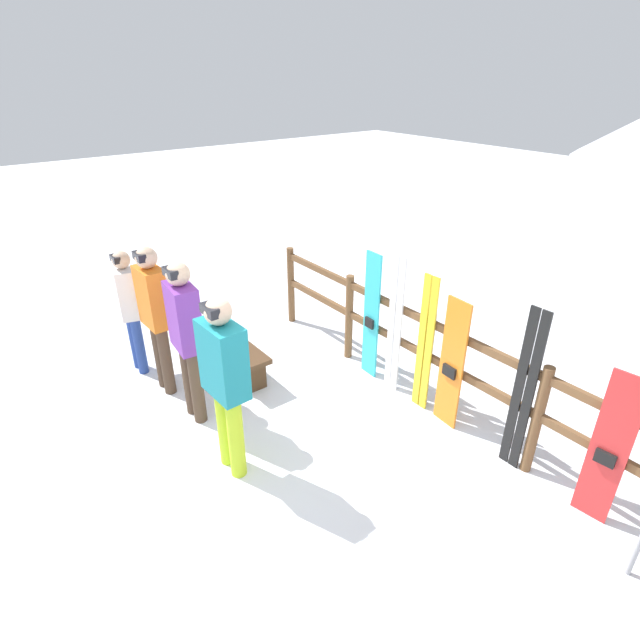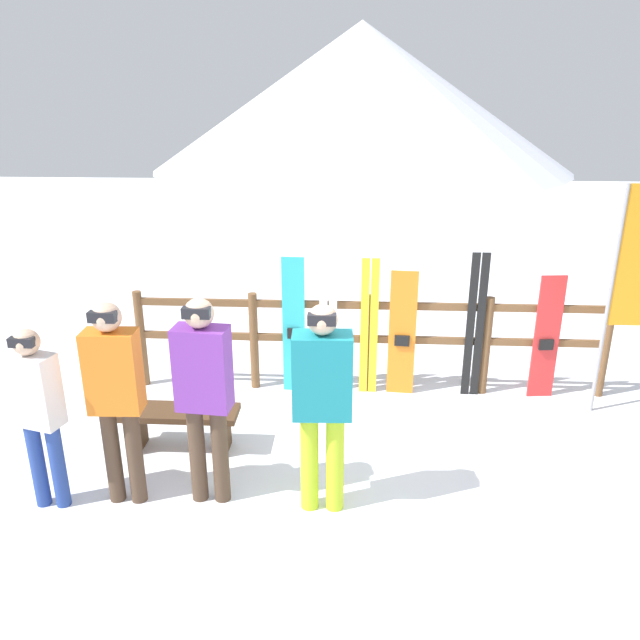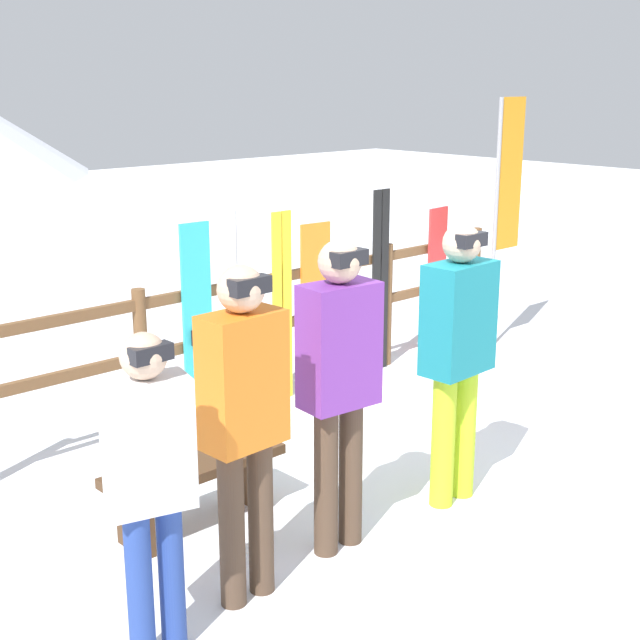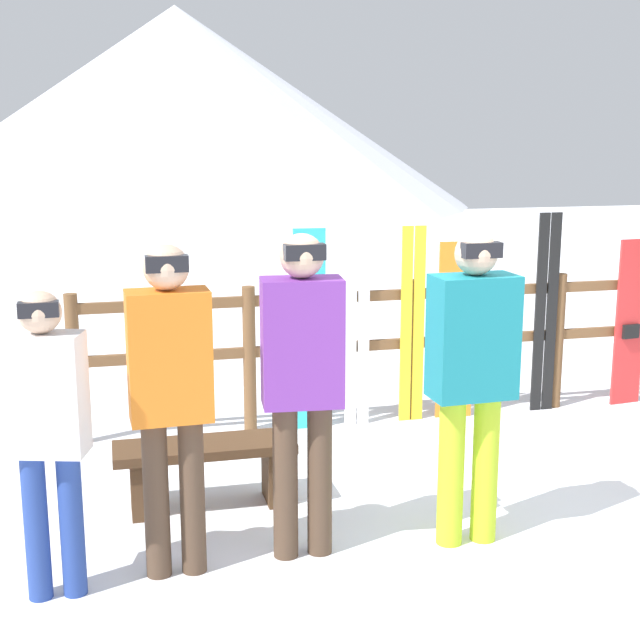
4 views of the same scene
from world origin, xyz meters
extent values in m
plane|color=white|center=(0.00, 0.00, 0.00)|extent=(40.00, 40.00, 0.00)
cone|color=silver|center=(0.00, 23.93, 3.00)|extent=(18.00, 18.00, 6.00)
cylinder|color=brown|center=(-2.62, 1.93, 0.57)|extent=(0.10, 0.10, 1.15)
cylinder|color=brown|center=(-1.31, 1.93, 0.57)|extent=(0.10, 0.10, 1.15)
cylinder|color=brown|center=(0.00, 1.93, 0.57)|extent=(0.10, 0.10, 1.15)
cylinder|color=brown|center=(1.31, 1.93, 0.57)|extent=(0.10, 0.10, 1.15)
cylinder|color=brown|center=(2.62, 1.93, 0.57)|extent=(0.10, 0.10, 1.15)
cube|color=brown|center=(0.00, 1.93, 0.63)|extent=(5.24, 0.05, 0.08)
cube|color=brown|center=(0.00, 1.93, 1.03)|extent=(5.24, 0.05, 0.08)
cube|color=#4C331E|center=(-1.81, 0.55, 0.39)|extent=(1.11, 0.36, 0.06)
cube|color=#4C331E|center=(-2.23, 0.55, 0.18)|extent=(0.08, 0.29, 0.36)
cube|color=#4C331E|center=(-1.40, 0.55, 0.18)|extent=(0.08, 0.29, 0.36)
cylinder|color=#4C3828|center=(-2.15, -0.26, 0.43)|extent=(0.13, 0.13, 0.85)
cylinder|color=#4C3828|center=(-1.97, -0.26, 0.43)|extent=(0.13, 0.13, 0.85)
cube|color=orange|center=(-2.06, -0.26, 1.19)|extent=(0.42, 0.24, 0.68)
sphere|color=#D8B293|center=(-2.06, -0.26, 1.65)|extent=(0.23, 0.23, 0.23)
cube|color=black|center=(-2.06, -0.33, 1.68)|extent=(0.21, 0.08, 0.08)
cylinder|color=#B7D826|center=(-0.52, -0.27, 0.43)|extent=(0.15, 0.15, 0.86)
cylinder|color=#B7D826|center=(-0.31, -0.27, 0.43)|extent=(0.15, 0.15, 0.86)
cube|color=teal|center=(-0.41, -0.27, 1.21)|extent=(0.47, 0.27, 0.68)
sphere|color=#D8B293|center=(-0.41, -0.27, 1.66)|extent=(0.23, 0.23, 0.23)
cube|color=black|center=(-0.41, -0.34, 1.69)|extent=(0.21, 0.08, 0.08)
cylinder|color=#4C3828|center=(-1.45, -0.21, 0.43)|extent=(0.14, 0.14, 0.87)
cylinder|color=#4C3828|center=(-1.26, -0.21, 0.43)|extent=(0.14, 0.14, 0.87)
cube|color=#723399|center=(-1.36, -0.21, 1.21)|extent=(0.45, 0.27, 0.69)
sphere|color=#D8B293|center=(-1.36, -0.21, 1.67)|extent=(0.24, 0.24, 0.24)
cube|color=black|center=(-1.36, -0.28, 1.70)|extent=(0.21, 0.08, 0.08)
cylinder|color=navy|center=(-2.75, -0.36, 0.38)|extent=(0.12, 0.12, 0.76)
cylinder|color=navy|center=(-2.58, -0.36, 0.38)|extent=(0.12, 0.12, 0.76)
cube|color=white|center=(-2.66, -0.36, 1.06)|extent=(0.42, 0.30, 0.60)
sphere|color=#D8B293|center=(-2.66, -0.36, 1.47)|extent=(0.21, 0.21, 0.21)
cube|color=black|center=(-2.66, -0.42, 1.50)|extent=(0.19, 0.07, 0.07)
cube|color=#2DBFCC|center=(-0.85, 1.87, 0.79)|extent=(0.25, 0.03, 1.58)
cube|color=black|center=(-0.85, 1.84, 0.71)|extent=(0.14, 0.04, 0.12)
cube|color=white|center=(-0.51, 1.87, 0.83)|extent=(0.09, 0.02, 1.66)
cube|color=white|center=(-0.41, 1.87, 0.83)|extent=(0.09, 0.02, 1.66)
cube|color=yellow|center=(-0.06, 1.87, 0.79)|extent=(0.09, 0.02, 1.58)
cube|color=yellow|center=(0.05, 1.87, 0.79)|extent=(0.09, 0.02, 1.58)
cube|color=orange|center=(0.36, 1.87, 0.72)|extent=(0.30, 0.05, 1.45)
cube|color=black|center=(0.36, 1.84, 0.65)|extent=(0.17, 0.04, 0.12)
cube|color=black|center=(1.11, 1.87, 0.83)|extent=(0.09, 0.02, 1.66)
cube|color=black|center=(1.21, 1.87, 0.83)|extent=(0.09, 0.02, 1.66)
cube|color=red|center=(1.94, 1.87, 0.71)|extent=(0.28, 0.05, 1.42)
cube|color=black|center=(1.94, 1.84, 0.64)|extent=(0.16, 0.05, 0.12)
cylinder|color=#99999E|center=(2.41, 1.56, 1.22)|extent=(0.04, 0.04, 2.43)
cube|color=orange|center=(2.61, 1.56, 1.71)|extent=(0.36, 0.01, 1.44)
camera|label=1|loc=(2.97, -1.82, 3.44)|focal=28.00mm
camera|label=2|loc=(-0.19, -4.61, 3.27)|focal=35.00mm
camera|label=3|loc=(-4.56, -3.52, 2.62)|focal=50.00mm
camera|label=4|loc=(-2.34, -4.68, 2.32)|focal=50.00mm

